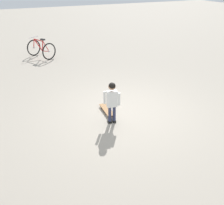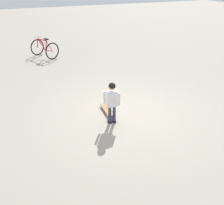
% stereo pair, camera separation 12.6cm
% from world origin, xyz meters
% --- Properties ---
extents(ground_plane, '(50.00, 50.00, 0.00)m').
position_xyz_m(ground_plane, '(0.00, 0.00, 0.00)').
color(ground_plane, '#9E9384').
extents(child_person, '(0.27, 0.34, 1.06)m').
position_xyz_m(child_person, '(0.30, -0.54, 0.66)').
color(child_person, '#2D3351').
rests_on(child_person, ground).
extents(skateboard, '(0.73, 0.23, 0.07)m').
position_xyz_m(skateboard, '(-0.24, -0.44, 0.06)').
color(skateboard, olive).
rests_on(skateboard, ground).
extents(bicycle_near, '(1.28, 1.14, 0.85)m').
position_xyz_m(bicycle_near, '(-5.91, -1.07, 0.38)').
color(bicycle_near, black).
rests_on(bicycle_near, ground).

